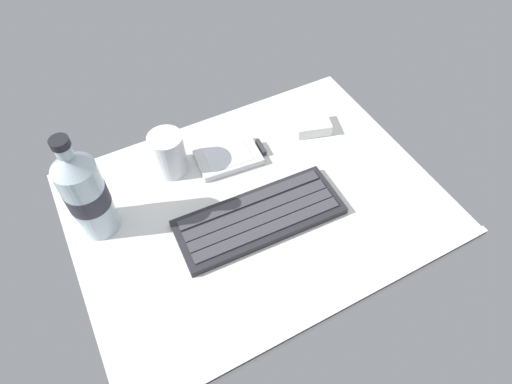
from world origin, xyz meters
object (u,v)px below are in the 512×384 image
Objects in this scene: juice_cup at (168,155)px; water_bottle at (85,193)px; keyboard at (259,217)px; handheld_device at (231,156)px; charger_block at (312,124)px.

water_bottle is (-15.31, -6.36, 5.10)cm from juice_cup.
keyboard is at bearing -62.73° from juice_cup.
charger_block is (18.20, -0.11, 0.47)cm from handheld_device.
water_bottle reaches higher than handheld_device.
water_bottle is at bearing -172.88° from handheld_device.
keyboard is 4.20× the size of charger_block.
juice_cup is 0.41× the size of water_bottle.
handheld_device is 18.21cm from charger_block.
keyboard is 28.51cm from water_bottle.
charger_block is at bearing -6.14° from juice_cup.
juice_cup is 1.21× the size of charger_block.
juice_cup is at bearing 173.86° from charger_block.
handheld_device is 0.64× the size of water_bottle.
keyboard is 2.22× the size of handheld_device.
juice_cup is at bearing 164.78° from handheld_device.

